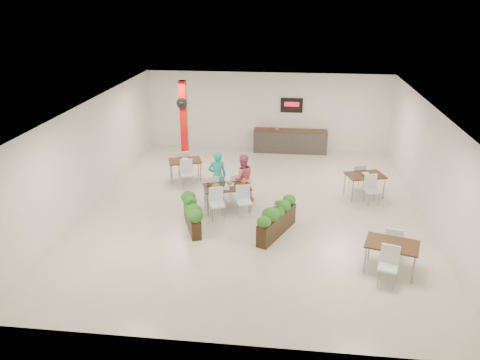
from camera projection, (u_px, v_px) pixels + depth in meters
The scene contains 12 objects.
ground at pixel (254, 209), 14.37m from camera, with size 12.00×12.00×0.00m, color beige.
room_shell at pixel (255, 146), 13.62m from camera, with size 10.10×12.10×3.22m.
red_column at pixel (184, 122), 17.57m from camera, with size 0.40×0.41×3.20m.
service_counter at pixel (290, 141), 19.29m from camera, with size 3.00×0.64×2.20m.
main_table at pixel (227, 190), 14.11m from camera, with size 1.67×1.92×0.92m.
diner_man at pixel (217, 176), 14.69m from camera, with size 0.59×0.39×1.62m, color #28B0A8.
diner_woman at pixel (243, 178), 14.62m from camera, with size 0.76×0.59×1.56m, color #F16B85.
planter_left at pixel (192, 212), 13.04m from camera, with size 0.86×1.62×0.88m.
planter_right at pixel (277, 218), 12.67m from camera, with size 1.02×1.79×1.00m.
side_table_a at pixel (185, 164), 16.31m from camera, with size 1.29×1.67×0.92m.
side_table_b at pixel (365, 178), 15.02m from camera, with size 1.35×1.67×0.92m.
side_table_c at pixel (392, 248), 10.92m from camera, with size 1.37×1.67×0.92m.
Camera 1 is at (1.05, -12.97, 6.18)m, focal length 35.00 mm.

